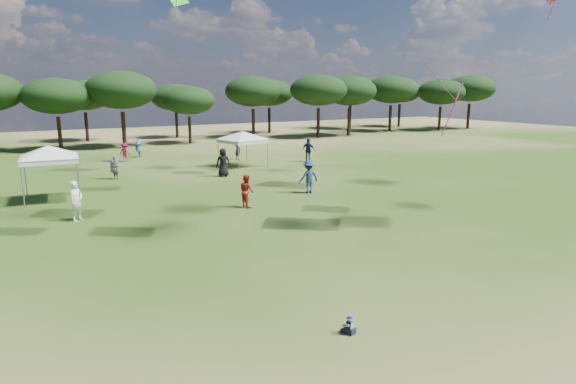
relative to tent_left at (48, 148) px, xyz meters
name	(u,v)px	position (x,y,z in m)	size (l,w,h in m)	color
tree_line	(106,92)	(7.29, 25.91, 2.62)	(108.78, 17.63, 7.77)	black
tent_left	(48,148)	(0.00, 0.00, 0.00)	(5.48, 5.48, 3.23)	gray
tent_right	(242,133)	(13.45, 5.56, -0.25)	(5.65, 5.65, 2.98)	gray
toddler	(350,325)	(5.12, -19.06, -2.60)	(0.35, 0.38, 0.47)	black
festival_crowd	(138,168)	(5.19, 3.45, -1.94)	(30.04, 23.51, 1.91)	maroon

